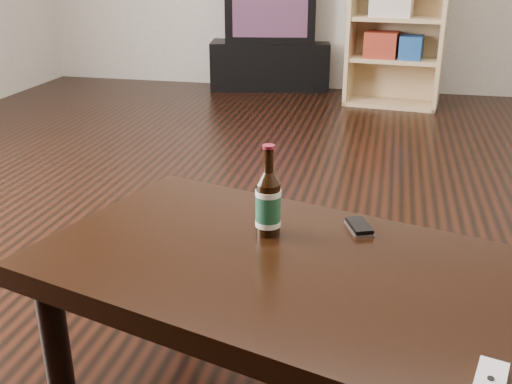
% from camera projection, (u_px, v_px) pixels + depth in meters
% --- Properties ---
extents(floor, '(5.00, 6.00, 0.01)m').
position_uv_depth(floor, '(257.00, 252.00, 2.28)').
color(floor, black).
rests_on(floor, ground).
extents(tv_stand, '(1.03, 0.64, 0.38)m').
position_uv_depth(tv_stand, '(270.00, 64.00, 5.00)').
color(tv_stand, black).
rests_on(tv_stand, floor).
extents(tv, '(0.77, 0.56, 0.53)m').
position_uv_depth(tv, '(271.00, 7.00, 4.83)').
color(tv, black).
rests_on(tv, tv_stand).
extents(bookshelf, '(0.70, 0.39, 1.24)m').
position_uv_depth(bookshelf, '(397.00, 15.00, 4.24)').
color(bookshelf, tan).
rests_on(bookshelf, floor).
extents(coffee_table, '(1.25, 0.93, 0.42)m').
position_uv_depth(coffee_table, '(283.00, 282.00, 1.36)').
color(coffee_table, black).
rests_on(coffee_table, floor).
extents(beer_bottle, '(0.08, 0.08, 0.23)m').
position_uv_depth(beer_bottle, '(268.00, 204.00, 1.43)').
color(beer_bottle, black).
rests_on(beer_bottle, coffee_table).
extents(phone, '(0.08, 0.10, 0.02)m').
position_uv_depth(phone, '(359.00, 227.00, 1.48)').
color(phone, '#BABABC').
rests_on(phone, coffee_table).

